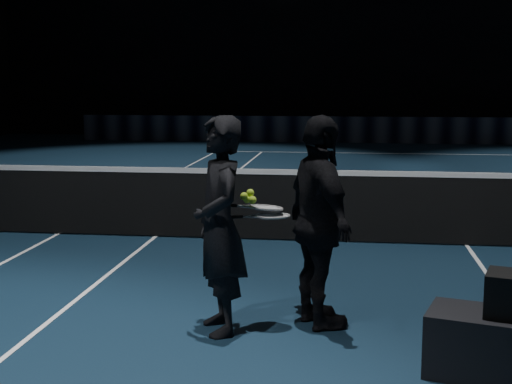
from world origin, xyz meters
TOP-DOWN VIEW (x-y plane):
  - floor at (0.00, 0.00)m, footprint 36.00×36.00m
  - wall_back at (0.00, 18.00)m, footprint 30.00×0.00m
  - court_lines at (0.00, 0.00)m, footprint 10.98×23.78m
  - net_mesh at (0.00, 0.00)m, footprint 12.80×0.02m
  - net_tape at (0.00, 0.00)m, footprint 12.80×0.03m
  - sponsor_backdrop at (0.00, 15.50)m, footprint 22.00×0.15m
  - player_a at (-2.58, -3.52)m, footprint 0.67×0.78m
  - player_b at (-1.76, -3.29)m, footprint 0.86×1.15m
  - racket_lower at (-2.15, -3.40)m, footprint 0.71×0.40m
  - racket_upper at (-2.20, -3.37)m, footprint 0.71×0.44m
  - tennis_balls at (-2.33, -3.45)m, footprint 0.12×0.10m

SIDE VIEW (x-z plane):
  - floor at x=0.00m, z-range 0.00..0.00m
  - court_lines at x=0.00m, z-range 0.00..0.01m
  - net_mesh at x=0.00m, z-range 0.02..0.88m
  - sponsor_backdrop at x=0.00m, z-range 0.00..0.90m
  - player_a at x=-2.58m, z-range 0.00..1.82m
  - player_b at x=-1.76m, z-range 0.00..1.82m
  - net_tape at x=0.00m, z-range 0.88..0.95m
  - racket_lower at x=-2.15m, z-range 0.96..0.99m
  - racket_upper at x=-2.20m, z-range 0.99..1.09m
  - tennis_balls at x=-2.33m, z-range 1.08..1.20m
  - wall_back at x=0.00m, z-range -10.00..20.00m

